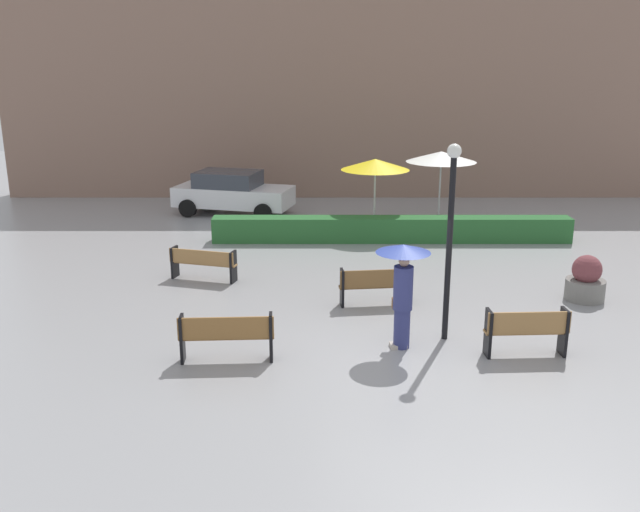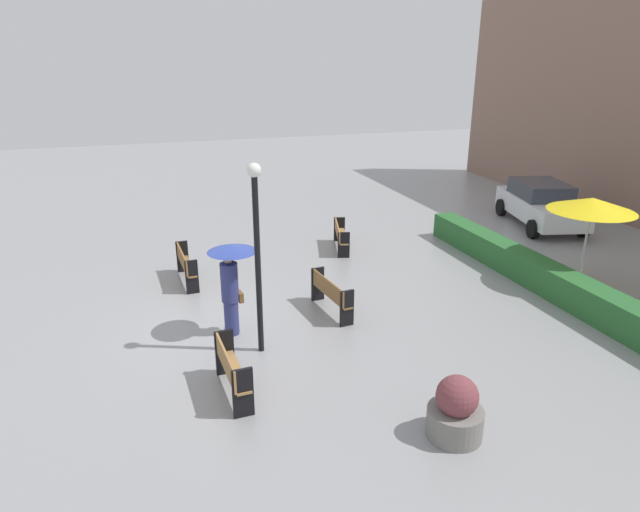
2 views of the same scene
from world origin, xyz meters
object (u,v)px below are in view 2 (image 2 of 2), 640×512
(lamp_post, at_px, (257,241))
(bench_near_left, at_px, (185,263))
(bench_mid_center, at_px, (330,293))
(pedestrian_with_umbrella, at_px, (231,275))
(bench_far_left, at_px, (340,234))
(planter_pot, at_px, (456,411))
(patio_umbrella_yellow, at_px, (592,205))
(bench_near_right, at_px, (231,368))
(parked_car, at_px, (541,203))

(lamp_post, bearing_deg, bench_near_left, -165.58)
(bench_mid_center, height_order, pedestrian_with_umbrella, pedestrian_with_umbrella)
(bench_far_left, distance_m, lamp_post, 7.03)
(planter_pot, bearing_deg, bench_far_left, 170.83)
(pedestrian_with_umbrella, distance_m, lamp_post, 1.45)
(bench_far_left, distance_m, patio_umbrella_yellow, 7.23)
(pedestrian_with_umbrella, bearing_deg, bench_near_left, -168.12)
(bench_near_left, xyz_separation_m, patio_umbrella_yellow, (3.53, 10.11, 1.67))
(bench_far_left, height_order, bench_mid_center, bench_mid_center)
(bench_near_right, xyz_separation_m, bench_far_left, (-6.95, 4.72, -0.06))
(bench_mid_center, relative_size, planter_pot, 1.58)
(bench_far_left, relative_size, planter_pot, 1.63)
(patio_umbrella_yellow, bearing_deg, bench_mid_center, -93.93)
(planter_pot, bearing_deg, bench_near_left, -156.64)
(bench_near_left, xyz_separation_m, parked_car, (-1.44, 12.80, 0.27))
(lamp_post, height_order, parked_car, lamp_post)
(patio_umbrella_yellow, height_order, parked_car, patio_umbrella_yellow)
(pedestrian_with_umbrella, relative_size, planter_pot, 1.91)
(bench_mid_center, height_order, lamp_post, lamp_post)
(bench_far_left, bearing_deg, patio_umbrella_yellow, 47.07)
(bench_near_left, bearing_deg, patio_umbrella_yellow, 70.74)
(lamp_post, bearing_deg, pedestrian_with_umbrella, -157.04)
(bench_near_left, bearing_deg, bench_far_left, 104.15)
(bench_far_left, relative_size, pedestrian_with_umbrella, 0.85)
(planter_pot, distance_m, lamp_post, 4.83)
(bench_far_left, height_order, parked_car, parked_car)
(bench_mid_center, bearing_deg, bench_near_right, -47.00)
(bench_far_left, height_order, pedestrian_with_umbrella, pedestrian_with_umbrella)
(lamp_post, xyz_separation_m, parked_car, (-5.74, 11.69, -1.61))
(bench_mid_center, relative_size, parked_car, 0.38)
(bench_mid_center, bearing_deg, patio_umbrella_yellow, 86.07)
(pedestrian_with_umbrella, distance_m, planter_pot, 5.50)
(bench_near_right, distance_m, planter_pot, 3.97)
(bench_near_right, xyz_separation_m, bench_near_left, (-5.70, -0.24, 0.00))
(lamp_post, bearing_deg, parked_car, 116.16)
(patio_umbrella_yellow, xyz_separation_m, parked_car, (-4.97, 2.69, -1.41))
(bench_near_right, distance_m, pedestrian_with_umbrella, 2.53)
(lamp_post, bearing_deg, bench_near_right, -31.62)
(bench_near_left, xyz_separation_m, lamp_post, (4.30, 1.11, 1.88))
(bench_mid_center, xyz_separation_m, lamp_post, (1.25, -1.98, 1.91))
(pedestrian_with_umbrella, distance_m, patio_umbrella_yellow, 9.44)
(pedestrian_with_umbrella, xyz_separation_m, planter_pot, (4.67, 2.76, -0.93))
(bench_far_left, bearing_deg, planter_pot, -9.17)
(bench_near_right, relative_size, pedestrian_with_umbrella, 0.77)
(bench_near_right, bearing_deg, bench_near_left, -177.55)
(bench_near_left, distance_m, patio_umbrella_yellow, 10.84)
(parked_car, bearing_deg, bench_near_right, -60.36)
(planter_pot, distance_m, parked_car, 13.30)
(patio_umbrella_yellow, bearing_deg, bench_near_left, -109.26)
(parked_car, bearing_deg, pedestrian_with_umbrella, -68.34)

